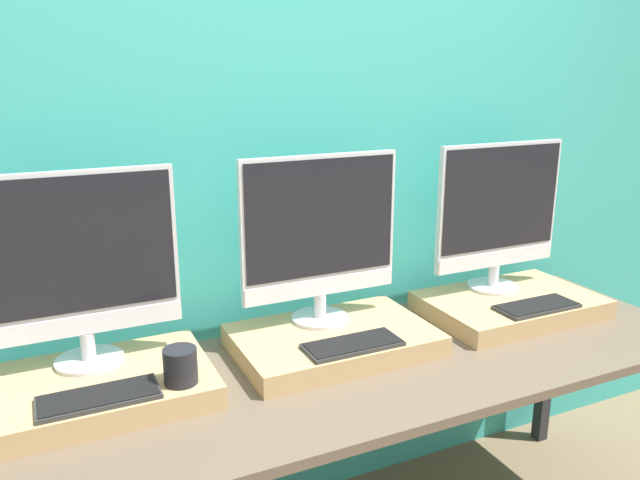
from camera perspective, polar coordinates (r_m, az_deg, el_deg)
wall_back at (r=2.15m, az=-2.53°, el=6.74°), size 8.00×0.04×2.60m
workbench at (r=1.96m, az=2.79°, el=-12.94°), size 2.41×0.74×0.75m
wooden_riser_left at (r=1.84m, az=-19.90°, el=-12.64°), size 0.62×0.41×0.07m
monitor_left at (r=1.81m, az=-21.18°, el=-1.97°), size 0.53×0.19×0.55m
keyboard_left at (r=1.71m, az=-19.56°, el=-13.39°), size 0.30×0.13×0.01m
mug at (r=1.71m, az=-12.64°, el=-11.17°), size 0.09×0.09×0.10m
wooden_riser_center at (r=2.01m, az=1.22°, el=-9.15°), size 0.62×0.41×0.07m
monitor_center at (r=1.98m, az=0.02°, el=0.59°), size 0.53×0.19×0.55m
keyboard_center at (r=1.89m, az=3.01°, el=-9.51°), size 0.30×0.13×0.01m
wooden_riser_right at (r=2.40m, az=16.96°, el=-5.68°), size 0.62×0.41×0.07m
monitor_right at (r=2.38m, az=16.02°, el=2.49°), size 0.53×0.19×0.55m
keyboard_right at (r=2.30m, az=19.20°, el=-5.74°), size 0.30×0.13×0.01m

